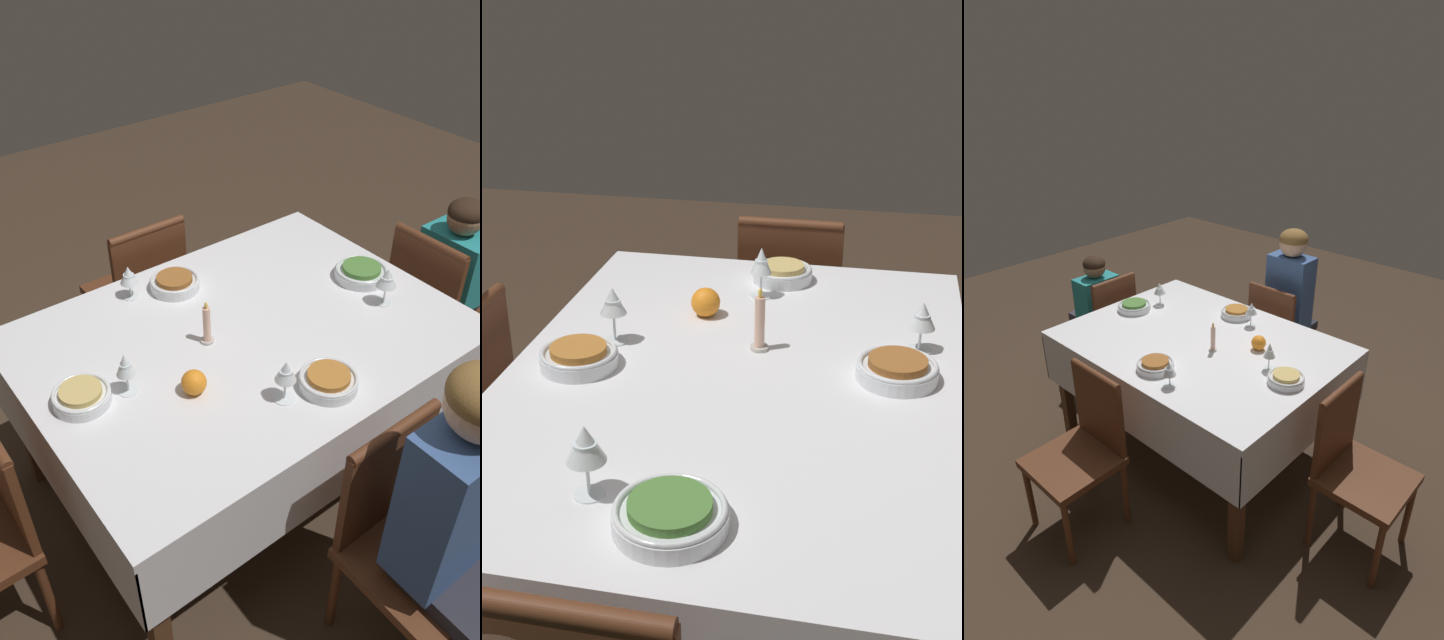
{
  "view_description": "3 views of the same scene",
  "coord_description": "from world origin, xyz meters",
  "views": [
    {
      "loc": [
        -1.09,
        -1.4,
        2.19
      ],
      "look_at": [
        -0.07,
        -0.08,
        0.9
      ],
      "focal_mm": 35.0,
      "sensor_mm": 36.0,
      "label": 1
    },
    {
      "loc": [
        1.73,
        0.31,
        1.72
      ],
      "look_at": [
        -0.08,
        -0.06,
        0.87
      ],
      "focal_mm": 45.0,
      "sensor_mm": 36.0,
      "label": 2
    },
    {
      "loc": [
        -1.75,
        1.86,
        2.19
      ],
      "look_at": [
        0.0,
        -0.04,
        0.89
      ],
      "focal_mm": 28.0,
      "sensor_mm": 36.0,
      "label": 3
    }
  ],
  "objects": [
    {
      "name": "person_child_teal",
      "position": [
        1.2,
        -0.1,
        0.54
      ],
      "size": [
        0.33,
        0.3,
        0.99
      ],
      "rotation": [
        0.0,
        0.0,
        1.57
      ],
      "color": "#383342",
      "rests_on": "ground_plane"
    },
    {
      "name": "person_adult_denim",
      "position": [
        0.0,
        -0.98,
        0.7
      ],
      "size": [
        0.3,
        0.34,
        1.24
      ],
      "color": "#282833",
      "rests_on": "ground_plane"
    },
    {
      "name": "bowl_east",
      "position": [
        0.6,
        -0.01,
        0.8
      ],
      "size": [
        0.22,
        0.22,
        0.06
      ],
      "color": "silver",
      "rests_on": "dining_table"
    },
    {
      "name": "candle_centerpiece",
      "position": [
        -0.13,
        0.03,
        0.84
      ],
      "size": [
        0.05,
        0.05,
        0.17
      ],
      "color": "beige",
      "rests_on": "dining_table"
    },
    {
      "name": "chair_north",
      "position": [
        0.03,
        0.83,
        0.49
      ],
      "size": [
        0.4,
        0.4,
        0.88
      ],
      "rotation": [
        0.0,
        0.0,
        3.14
      ],
      "color": "#562D19",
      "rests_on": "ground_plane"
    },
    {
      "name": "wine_glass_east",
      "position": [
        0.54,
        -0.19,
        0.88
      ],
      "size": [
        0.08,
        0.08,
        0.16
      ],
      "color": "white",
      "rests_on": "dining_table"
    },
    {
      "name": "bowl_north",
      "position": [
        -0.04,
        0.39,
        0.8
      ],
      "size": [
        0.2,
        0.2,
        0.06
      ],
      "color": "silver",
      "rests_on": "dining_table"
    },
    {
      "name": "bowl_south",
      "position": [
        0.05,
        -0.4,
        0.8
      ],
      "size": [
        0.2,
        0.2,
        0.06
      ],
      "color": "silver",
      "rests_on": "dining_table"
    },
    {
      "name": "chair_south",
      "position": [
        0.0,
        -0.83,
        0.49
      ],
      "size": [
        0.4,
        0.4,
        0.88
      ],
      "color": "#562D19",
      "rests_on": "ground_plane"
    },
    {
      "name": "wine_glass_west",
      "position": [
        -0.48,
        -0.02,
        0.88
      ],
      "size": [
        0.06,
        0.06,
        0.16
      ],
      "color": "white",
      "rests_on": "dining_table"
    },
    {
      "name": "wine_glass_north",
      "position": [
        -0.21,
        0.44,
        0.87
      ],
      "size": [
        0.07,
        0.07,
        0.14
      ],
      "color": "white",
      "rests_on": "dining_table"
    },
    {
      "name": "chair_east",
      "position": [
        1.04,
        -0.1,
        0.49
      ],
      "size": [
        0.4,
        0.4,
        0.88
      ],
      "rotation": [
        0.0,
        0.0,
        1.57
      ],
      "color": "#562D19",
      "rests_on": "ground_plane"
    },
    {
      "name": "wine_glass_south",
      "position": [
        -0.1,
        -0.35,
        0.88
      ],
      "size": [
        0.07,
        0.07,
        0.16
      ],
      "color": "white",
      "rests_on": "dining_table"
    },
    {
      "name": "ground_plane",
      "position": [
        0.0,
        0.0,
        0.0
      ],
      "size": [
        8.0,
        8.0,
        0.0
      ],
      "primitive_type": "plane",
      "color": "#3D2D21"
    },
    {
      "name": "orange_fruit",
      "position": [
        -0.31,
        -0.15,
        0.81
      ],
      "size": [
        0.08,
        0.08,
        0.08
      ],
      "primitive_type": "sphere",
      "color": "orange",
      "rests_on": "dining_table"
    },
    {
      "name": "dining_table",
      "position": [
        0.0,
        0.0,
        0.68
      ],
      "size": [
        1.57,
        1.15,
        0.77
      ],
      "color": "silver",
      "rests_on": "ground_plane"
    },
    {
      "name": "bowl_west",
      "position": [
        -0.62,
        0.03,
        0.8
      ],
      "size": [
        0.19,
        0.19,
        0.06
      ],
      "color": "silver",
      "rests_on": "dining_table"
    }
  ]
}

